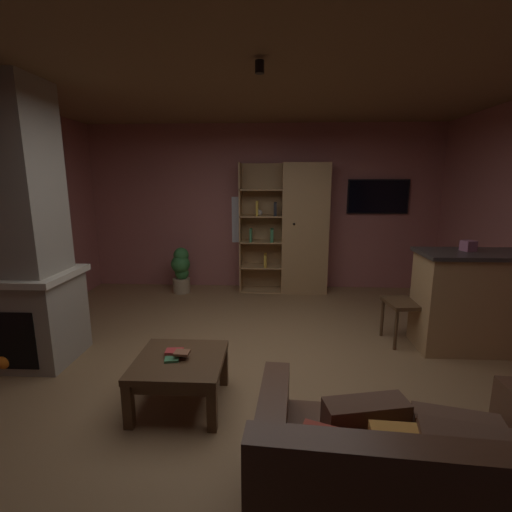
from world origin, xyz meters
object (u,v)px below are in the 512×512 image
(kitchen_bar_counter, at_px, (485,301))
(table_book_0, at_px, (172,359))
(bookshelf_cabinet, at_px, (299,229))
(dining_chair, at_px, (414,297))
(coffee_table, at_px, (180,367))
(table_book_1, at_px, (174,351))
(potted_floor_plant, at_px, (181,269))
(tissue_box, at_px, (468,246))
(leather_couch, at_px, (407,492))
(wall_mounted_tv, at_px, (378,197))
(stone_fireplace, at_px, (13,242))
(table_book_2, at_px, (182,353))

(kitchen_bar_counter, distance_m, table_book_0, 3.25)
(bookshelf_cabinet, height_order, dining_chair, bookshelf_cabinet)
(coffee_table, distance_m, dining_chair, 2.63)
(table_book_1, distance_m, potted_floor_plant, 2.99)
(dining_chair, xyz_separation_m, potted_floor_plant, (-3.03, 1.69, -0.14))
(coffee_table, xyz_separation_m, potted_floor_plant, (-0.74, 2.96, 0.07))
(table_book_1, bearing_deg, bookshelf_cabinet, 69.03)
(tissue_box, height_order, table_book_1, tissue_box)
(bookshelf_cabinet, bearing_deg, tissue_box, -50.14)
(bookshelf_cabinet, distance_m, tissue_box, 2.55)
(leather_couch, height_order, wall_mounted_tv, wall_mounted_tv)
(tissue_box, relative_size, potted_floor_plant, 0.16)
(stone_fireplace, xyz_separation_m, wall_mounted_tv, (4.15, 2.70, 0.32))
(table_book_2, bearing_deg, bookshelf_cabinet, 70.64)
(tissue_box, xyz_separation_m, coffee_table, (-2.77, -1.21, -0.79))
(coffee_table, bearing_deg, tissue_box, 23.59)
(bookshelf_cabinet, height_order, table_book_0, bookshelf_cabinet)
(tissue_box, height_order, table_book_0, tissue_box)
(kitchen_bar_counter, distance_m, dining_chair, 0.70)
(coffee_table, xyz_separation_m, table_book_1, (-0.05, 0.05, 0.11))
(dining_chair, bearing_deg, potted_floor_plant, 150.83)
(stone_fireplace, height_order, dining_chair, stone_fireplace)
(stone_fireplace, height_order, potted_floor_plant, stone_fireplace)
(wall_mounted_tv, bearing_deg, kitchen_bar_counter, -75.77)
(leather_couch, bearing_deg, table_book_2, 141.37)
(kitchen_bar_counter, bearing_deg, wall_mounted_tv, 104.23)
(kitchen_bar_counter, bearing_deg, coffee_table, -158.95)
(bookshelf_cabinet, relative_size, tissue_box, 17.09)
(tissue_box, distance_m, potted_floor_plant, 3.99)
(stone_fireplace, height_order, table_book_2, stone_fireplace)
(table_book_1, xyz_separation_m, potted_floor_plant, (-0.69, 2.91, -0.04))
(table_book_2, relative_size, wall_mounted_tv, 0.12)
(stone_fireplace, xyz_separation_m, table_book_2, (1.77, -0.68, -0.75))
(table_book_2, distance_m, dining_chair, 2.60)
(tissue_box, relative_size, leather_couch, 0.08)
(stone_fireplace, xyz_separation_m, table_book_1, (1.69, -0.62, -0.78))
(bookshelf_cabinet, xyz_separation_m, potted_floor_plant, (-1.88, -0.20, -0.63))
(potted_floor_plant, bearing_deg, table_book_1, -76.71)
(kitchen_bar_counter, height_order, table_book_0, kitchen_bar_counter)
(bookshelf_cabinet, height_order, potted_floor_plant, bookshelf_cabinet)
(stone_fireplace, xyz_separation_m, coffee_table, (1.74, -0.68, -0.89))
(potted_floor_plant, height_order, wall_mounted_tv, wall_mounted_tv)
(tissue_box, xyz_separation_m, wall_mounted_tv, (-0.36, 2.16, 0.41))
(table_book_0, bearing_deg, coffee_table, 36.86)
(stone_fireplace, height_order, kitchen_bar_counter, stone_fireplace)
(table_book_2, distance_m, wall_mounted_tv, 4.27)
(table_book_1, bearing_deg, dining_chair, 27.55)
(leather_couch, relative_size, table_book_0, 14.13)
(bookshelf_cabinet, height_order, tissue_box, bookshelf_cabinet)
(table_book_0, distance_m, dining_chair, 2.68)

